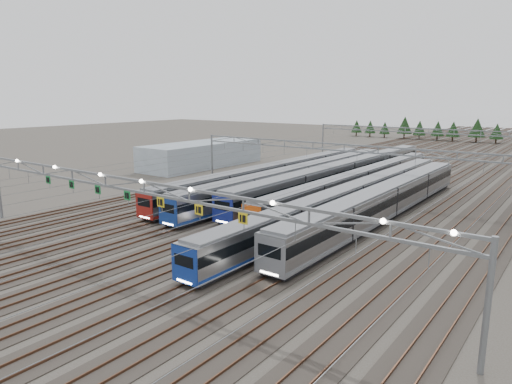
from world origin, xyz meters
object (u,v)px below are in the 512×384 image
Objects in this scene: gantry_far at (429,135)px; train_c at (346,173)px; train_d at (360,181)px; train_e at (353,197)px; gantry_mid at (344,153)px; train_b at (301,177)px; west_shed at (203,154)px; train_f at (385,201)px; train_a at (277,174)px; gantry_near at (143,190)px.

train_c is at bearing -93.29° from gantry_far.
train_d is 13.15m from train_e.
train_d is 5.17m from gantry_mid.
train_b is 32.64m from west_shed.
gantry_mid is 1.00× the size of gantry_far.
train_f is 1.71× the size of west_shed.
train_b is 8.14m from gantry_mid.
gantry_near is (11.20, -38.10, 4.87)m from train_a.
west_shed is (-40.16, 6.35, 0.64)m from train_d.
train_f is at bearing -3.61° from train_e.
west_shed is (-44.66, 18.71, 0.56)m from train_e.
gantry_near is at bearing -90.07° from gantry_mid.
gantry_far is at bearing 89.97° from gantry_near.
train_f is at bearing -21.12° from west_shed.
train_a is 0.88× the size of train_c.
train_c is 6.22m from train_d.
train_f is 0.91× the size of gantry_mid.
gantry_near is 1.00× the size of gantry_far.
train_c is at bearing 128.59° from train_f.
train_b is 0.90× the size of train_c.
train_e is 48.43m from west_shed.
gantry_mid is (-11.25, 11.07, 4.11)m from train_f.
train_d is at bearing 125.46° from train_f.
train_d is at bearing -43.56° from train_c.
gantry_mid is at bearing -68.95° from train_c.
west_shed is at bearing 162.70° from train_b.
train_b is 16.22m from train_e.
train_c is at bearing 59.48° from train_b.
train_f is 31.54m from gantry_near.
west_shed reaches higher than train_b.
train_e is 4.51m from train_f.
train_f is 57.33m from gantry_far.
train_a is at bearing -103.46° from gantry_far.
gantry_far reaches higher than train_b.
train_d is 1.03× the size of gantry_near.
gantry_mid reaches higher than train_f.
train_b is 20.25m from train_f.
train_b is at bearing 152.72° from train_f.
gantry_near is 61.33m from west_shed.
train_e is at bearing 176.39° from train_f.
gantry_far is (6.75, 46.79, 4.18)m from train_b.
train_f is (18.00, -9.28, 0.06)m from train_b.
west_shed is at bearing 159.56° from train_a.
train_b is at bearing -165.17° from gantry_mid.
train_f is at bearing -21.92° from train_a.
train_d is 0.93× the size of train_e.
train_a is 1.03× the size of gantry_mid.
train_a is at bearing -20.44° from west_shed.
gantry_mid is at bearing 135.47° from train_f.
train_d is at bearing 14.86° from train_a.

